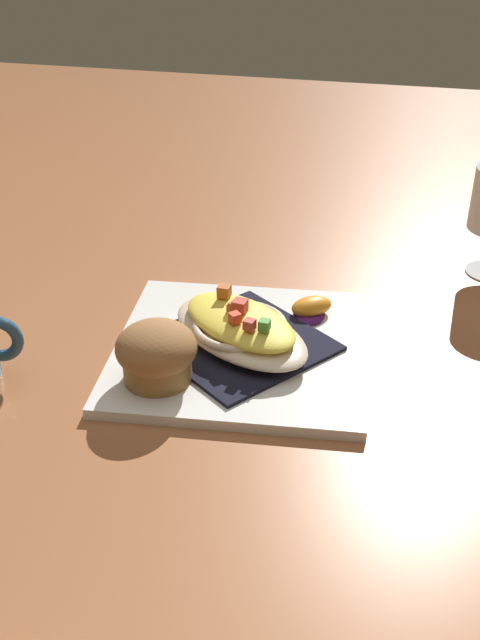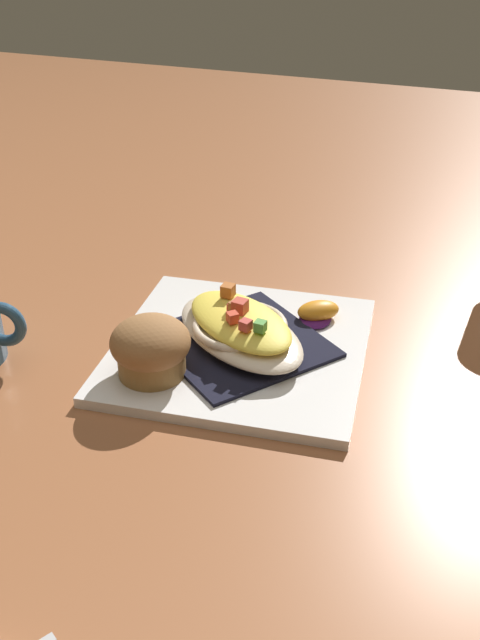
{
  "view_description": "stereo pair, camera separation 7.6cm",
  "coord_description": "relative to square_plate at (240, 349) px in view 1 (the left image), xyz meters",
  "views": [
    {
      "loc": [
        0.63,
        0.16,
        0.43
      ],
      "look_at": [
        0.0,
        0.0,
        0.04
      ],
      "focal_mm": 40.79,
      "sensor_mm": 36.0,
      "label": 1
    },
    {
      "loc": [
        0.61,
        0.24,
        0.43
      ],
      "look_at": [
        0.0,
        0.0,
        0.04
      ],
      "focal_mm": 40.79,
      "sensor_mm": 36.0,
      "label": 2
    }
  ],
  "objects": [
    {
      "name": "orange_garnish",
      "position": [
        -0.08,
        0.06,
        0.01
      ],
      "size": [
        0.06,
        0.06,
        0.02
      ],
      "color": "#4E1760",
      "rests_on": "square_plate"
    },
    {
      "name": "muffin",
      "position": [
        0.08,
        -0.06,
        0.04
      ],
      "size": [
        0.08,
        0.08,
        0.06
      ],
      "color": "olive",
      "rests_on": "square_plate"
    },
    {
      "name": "ground_plane",
      "position": [
        0.0,
        0.0,
        -0.01
      ],
      "size": [
        2.6,
        2.6,
        0.0
      ],
      "primitive_type": "plane",
      "color": "#9E5E39"
    },
    {
      "name": "folded_napkin",
      "position": [
        0.0,
        0.0,
        0.01
      ],
      "size": [
        0.22,
        0.22,
        0.0
      ],
      "primitive_type": "cube",
      "rotation": [
        0.0,
        0.0,
        0.94
      ],
      "color": "black",
      "rests_on": "square_plate"
    },
    {
      "name": "square_plate",
      "position": [
        0.0,
        0.0,
        0.0
      ],
      "size": [
        0.29,
        0.29,
        0.01
      ],
      "primitive_type": "cube",
      "rotation": [
        0.0,
        0.0,
        0.13
      ],
      "color": "white",
      "rests_on": "ground_plane"
    },
    {
      "name": "gratin_dish",
      "position": [
        0.0,
        -0.0,
        0.03
      ],
      "size": [
        0.18,
        0.2,
        0.05
      ],
      "color": "beige",
      "rests_on": "folded_napkin"
    }
  ]
}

